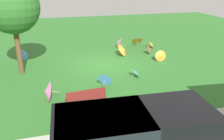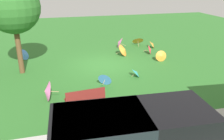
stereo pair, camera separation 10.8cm
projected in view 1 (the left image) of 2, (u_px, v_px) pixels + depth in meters
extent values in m
plane|color=#2D6B28|center=(102.00, 65.00, 14.53)|extent=(40.00, 40.00, 0.00)
cube|color=black|center=(135.00, 132.00, 6.78)|extent=(4.69, 2.13, 1.35)
cube|color=black|center=(103.00, 124.00, 6.46)|extent=(2.67, 2.05, 0.55)
cylinder|color=black|center=(77.00, 133.00, 7.51)|extent=(0.77, 0.26, 0.76)
cylinder|color=black|center=(170.00, 121.00, 8.13)|extent=(0.77, 0.26, 0.76)
cube|color=maroon|center=(85.00, 98.00, 9.54)|extent=(1.64, 0.61, 0.05)
cube|color=maroon|center=(86.00, 95.00, 9.28)|extent=(1.60, 0.28, 0.45)
cube|color=black|center=(70.00, 106.00, 9.41)|extent=(0.12, 0.41, 0.45)
cube|color=black|center=(100.00, 100.00, 9.83)|extent=(0.12, 0.41, 0.45)
cylinder|color=brown|center=(18.00, 49.00, 12.79)|extent=(0.28, 0.28, 2.81)
sphere|color=#286023|center=(12.00, 7.00, 11.97)|extent=(2.80, 2.80, 2.80)
cylinder|color=tan|center=(104.00, 82.00, 11.47)|extent=(0.20, 0.30, 0.15)
cone|color=#4C8CE5|center=(105.00, 79.00, 11.63)|extent=(0.77, 0.66, 0.68)
sphere|color=tan|center=(106.00, 78.00, 11.67)|extent=(0.06, 0.06, 0.05)
cylinder|color=tan|center=(21.00, 56.00, 15.46)|extent=(0.30, 0.22, 0.23)
cone|color=#4C8CE5|center=(24.00, 54.00, 15.35)|extent=(0.85, 0.92, 0.72)
sphere|color=tan|center=(24.00, 54.00, 15.32)|extent=(0.06, 0.06, 0.05)
cylinder|color=tan|center=(122.00, 44.00, 17.98)|extent=(0.45, 0.17, 0.24)
cone|color=pink|center=(118.00, 42.00, 17.94)|extent=(0.76, 0.98, 0.85)
sphere|color=tan|center=(117.00, 42.00, 17.93)|extent=(0.06, 0.05, 0.05)
cylinder|color=tan|center=(159.00, 56.00, 15.30)|extent=(0.06, 0.40, 0.11)
cone|color=orange|center=(161.00, 56.00, 15.04)|extent=(0.72, 0.33, 0.71)
sphere|color=tan|center=(161.00, 56.00, 14.98)|extent=(0.04, 0.05, 0.04)
cylinder|color=tan|center=(119.00, 52.00, 16.28)|extent=(0.42, 0.28, 0.32)
cone|color=orange|center=(123.00, 50.00, 16.12)|extent=(1.02, 1.09, 0.86)
sphere|color=tan|center=(124.00, 49.00, 16.08)|extent=(0.06, 0.06, 0.05)
cylinder|color=tan|center=(149.00, 46.00, 18.07)|extent=(0.28, 0.10, 0.21)
cone|color=orange|center=(152.00, 44.00, 18.02)|extent=(0.59, 0.71, 0.57)
sphere|color=tan|center=(152.00, 44.00, 18.01)|extent=(0.06, 0.05, 0.05)
cylinder|color=tan|center=(133.00, 75.00, 12.73)|extent=(0.23, 0.04, 0.21)
cone|color=teal|center=(136.00, 72.00, 12.71)|extent=(0.50, 0.60, 0.49)
sphere|color=tan|center=(137.00, 72.00, 12.70)|extent=(0.05, 0.04, 0.05)
cylinder|color=tan|center=(146.00, 50.00, 16.62)|extent=(0.39, 0.19, 0.15)
cone|color=#D8383F|center=(150.00, 49.00, 16.56)|extent=(0.54, 0.71, 0.65)
sphere|color=tan|center=(150.00, 49.00, 16.54)|extent=(0.06, 0.05, 0.04)
cylinder|color=tan|center=(54.00, 92.00, 10.24)|extent=(0.44, 0.07, 0.12)
cone|color=pink|center=(47.00, 91.00, 10.12)|extent=(0.46, 0.91, 0.89)
sphere|color=tan|center=(45.00, 91.00, 10.08)|extent=(0.05, 0.04, 0.04)
cylinder|color=tan|center=(137.00, 44.00, 18.50)|extent=(0.06, 0.34, 0.39)
cone|color=orange|center=(137.00, 40.00, 18.60)|extent=(0.95, 0.86, 0.69)
sphere|color=tan|center=(137.00, 39.00, 18.63)|extent=(0.04, 0.05, 0.05)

